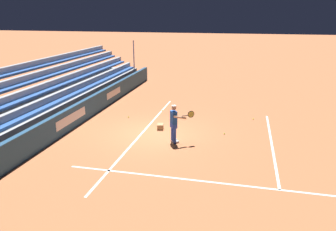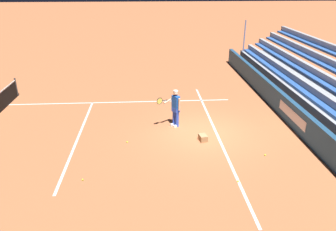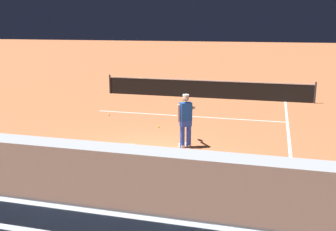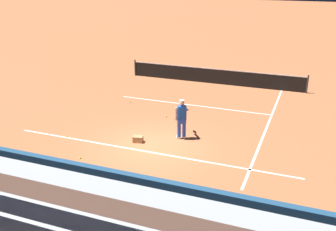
# 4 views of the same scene
# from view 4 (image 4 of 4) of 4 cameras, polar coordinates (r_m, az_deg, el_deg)

# --- Properties ---
(ground_plane) EXTENTS (160.00, 160.00, 0.00)m
(ground_plane) POSITION_cam_4_polar(r_m,az_deg,el_deg) (16.06, -2.47, -4.51)
(ground_plane) COLOR #B7663D
(court_baseline_white) EXTENTS (12.00, 0.10, 0.01)m
(court_baseline_white) POSITION_cam_4_polar(r_m,az_deg,el_deg) (15.65, -3.21, -5.22)
(court_baseline_white) COLOR white
(court_baseline_white) RESTS_ON ground
(court_sideline_white) EXTENTS (0.10, 12.00, 0.01)m
(court_sideline_white) POSITION_cam_4_polar(r_m,az_deg,el_deg) (18.67, 14.23, -1.44)
(court_sideline_white) COLOR white
(court_sideline_white) RESTS_ON ground
(court_service_line_white) EXTENTS (8.22, 0.10, 0.01)m
(court_service_line_white) POSITION_cam_4_polar(r_m,az_deg,el_deg) (20.84, 3.59, 1.51)
(court_service_line_white) COLOR white
(court_service_line_white) RESTS_ON ground
(back_wall_sponsor_board) EXTENTS (24.94, 0.25, 1.10)m
(back_wall_sponsor_board) POSITION_cam_4_polar(r_m,az_deg,el_deg) (12.59, -10.17, -9.62)
(back_wall_sponsor_board) COLOR navy
(back_wall_sponsor_board) RESTS_ON ground
(bleacher_stand) EXTENTS (23.69, 3.20, 3.40)m
(bleacher_stand) POSITION_cam_4_polar(r_m,az_deg,el_deg) (10.95, -16.37, -13.96)
(bleacher_stand) COLOR #9EA3A8
(bleacher_stand) RESTS_ON ground
(tennis_player) EXTENTS (0.59, 1.06, 1.71)m
(tennis_player) POSITION_cam_4_polar(r_m,az_deg,el_deg) (16.49, 1.99, -0.44)
(tennis_player) COLOR blue
(tennis_player) RESTS_ON ground
(ball_box_cardboard) EXTENTS (0.45, 0.37, 0.26)m
(ball_box_cardboard) POSITION_cam_4_polar(r_m,az_deg,el_deg) (16.45, -4.38, -3.43)
(ball_box_cardboard) COLOR #A87F51
(ball_box_cardboard) RESTS_ON ground
(tennis_ball_by_box) EXTENTS (0.07, 0.07, 0.07)m
(tennis_ball_by_box) POSITION_cam_4_polar(r_m,az_deg,el_deg) (17.42, -14.48, -2.99)
(tennis_ball_by_box) COLOR #CCE533
(tennis_ball_by_box) RESTS_ON ground
(tennis_ball_stray_back) EXTENTS (0.07, 0.07, 0.07)m
(tennis_ball_stray_back) POSITION_cam_4_polar(r_m,az_deg,el_deg) (21.36, -5.52, 2.02)
(tennis_ball_stray_back) COLOR #CCE533
(tennis_ball_stray_back) RESTS_ON ground
(tennis_ball_on_baseline) EXTENTS (0.07, 0.07, 0.07)m
(tennis_ball_on_baseline) POSITION_cam_4_polar(r_m,az_deg,el_deg) (19.16, -0.26, -0.11)
(tennis_ball_on_baseline) COLOR #CCE533
(tennis_ball_on_baseline) RESTS_ON ground
(tennis_ball_toward_net) EXTENTS (0.07, 0.07, 0.07)m
(tennis_ball_toward_net) POSITION_cam_4_polar(r_m,az_deg,el_deg) (15.43, -12.62, -6.01)
(tennis_ball_toward_net) COLOR #CCE533
(tennis_ball_toward_net) RESTS_ON ground
(tennis_net) EXTENTS (11.09, 0.09, 1.07)m
(tennis_net) POSITION_cam_4_polar(r_m,az_deg,el_deg) (24.79, 6.79, 5.72)
(tennis_net) COLOR #33383D
(tennis_net) RESTS_ON ground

